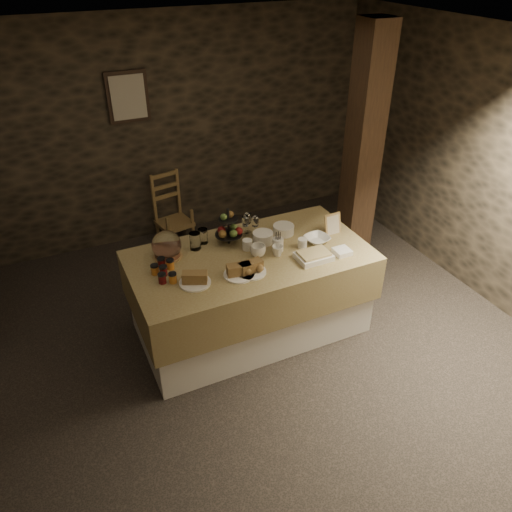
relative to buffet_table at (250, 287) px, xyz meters
name	(u,v)px	position (x,y,z in m)	size (l,w,h in m)	color
ground_plane	(233,358)	(-0.32, -0.31, -0.48)	(5.50, 5.00, 0.01)	black
room_shell	(228,203)	(-0.32, -0.31, 1.08)	(5.52, 5.02, 2.60)	black
buffet_table	(250,287)	(0.00, 0.00, 0.00)	(2.13, 1.13, 0.84)	silver
chair	(172,210)	(-0.14, 2.02, -0.11)	(0.45, 0.44, 0.65)	olive
timber_column	(363,151)	(1.63, 0.69, 0.82)	(0.30, 0.30, 2.60)	black
framed_picture	(128,97)	(-0.47, 2.15, 1.27)	(0.45, 0.04, 0.55)	#2E2018
plate_stack_a	(263,237)	(0.20, 0.15, 0.41)	(0.19, 0.19, 0.10)	white
plate_stack_b	(284,229)	(0.44, 0.21, 0.40)	(0.20, 0.20, 0.09)	white
cutlery_holder	(278,244)	(0.26, -0.04, 0.42)	(0.10, 0.10, 0.12)	white
cup_a	(258,251)	(0.06, -0.05, 0.41)	(0.14, 0.14, 0.11)	white
cup_b	(278,251)	(0.22, -0.11, 0.40)	(0.10, 0.10, 0.09)	white
mug_c	(247,245)	(0.02, 0.10, 0.40)	(0.09, 0.09, 0.10)	white
mug_d	(302,243)	(0.48, -0.09, 0.40)	(0.08, 0.08, 0.09)	white
bowl	(317,239)	(0.65, -0.06, 0.38)	(0.22, 0.22, 0.05)	white
cake_dome	(167,247)	(-0.67, 0.28, 0.46)	(0.26, 0.26, 0.26)	olive
fruit_stand	(229,230)	(-0.09, 0.26, 0.49)	(0.25, 0.25, 0.35)	black
bread_platter_left	(195,279)	(-0.58, -0.20, 0.40)	(0.26, 0.26, 0.11)	white
bread_platter_center	(239,271)	(-0.21, -0.25, 0.40)	(0.26, 0.26, 0.11)	white
bread_platter_right	(251,268)	(-0.11, -0.25, 0.40)	(0.26, 0.26, 0.11)	white
jam_jars	(164,271)	(-0.77, 0.02, 0.39)	(0.20, 0.32, 0.07)	#540E12
tart_dish	(314,256)	(0.47, -0.30, 0.39)	(0.30, 0.22, 0.07)	white
square_dish	(342,252)	(0.75, -0.33, 0.38)	(0.14, 0.14, 0.04)	white
menu_frame	(333,225)	(0.86, 0.02, 0.45)	(0.17, 0.02, 0.22)	olive
storage_jar_a	(195,241)	(-0.40, 0.30, 0.44)	(0.10, 0.10, 0.16)	white
storage_jar_b	(203,236)	(-0.30, 0.37, 0.43)	(0.09, 0.09, 0.14)	white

